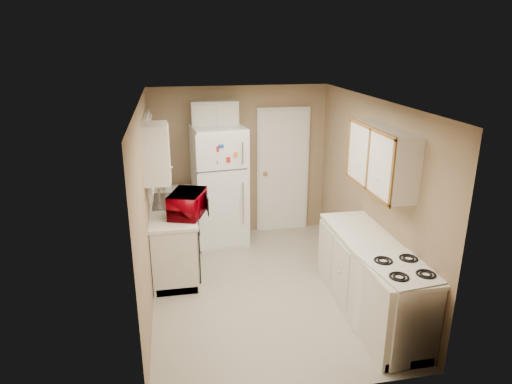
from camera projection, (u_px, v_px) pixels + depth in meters
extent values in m
plane|color=beige|center=(263.00, 288.00, 5.94)|extent=(3.80, 3.80, 0.00)
plane|color=white|center=(264.00, 102.00, 5.17)|extent=(3.80, 3.80, 0.00)
plane|color=#998061|center=(146.00, 209.00, 5.31)|extent=(3.80, 3.80, 0.00)
plane|color=#998061|center=(371.00, 194.00, 5.80)|extent=(3.80, 3.80, 0.00)
plane|color=#998061|center=(240.00, 162.00, 7.32)|extent=(2.80, 2.80, 0.00)
plane|color=#998061|center=(309.00, 277.00, 3.79)|extent=(2.80, 2.80, 0.00)
cube|color=silver|center=(174.00, 235.00, 6.44)|extent=(0.60, 1.80, 0.90)
cube|color=black|center=(198.00, 249.00, 5.92)|extent=(0.03, 0.58, 0.72)
cube|color=gray|center=(173.00, 204.00, 6.45)|extent=(0.54, 0.74, 0.16)
imported|color=#92000C|center=(188.00, 204.00, 5.87)|extent=(0.64, 0.48, 0.38)
imported|color=white|center=(168.00, 185.00, 6.82)|extent=(0.10, 0.10, 0.18)
cube|color=silver|center=(150.00, 154.00, 6.17)|extent=(0.10, 0.98, 1.08)
cube|color=silver|center=(156.00, 153.00, 5.35)|extent=(0.30, 0.45, 0.70)
cube|color=white|center=(219.00, 186.00, 7.02)|extent=(0.84, 0.82, 1.85)
cube|color=silver|center=(215.00, 114.00, 6.86)|extent=(0.70, 0.30, 0.40)
cube|color=white|center=(283.00, 171.00, 7.47)|extent=(0.86, 0.06, 2.08)
cube|color=silver|center=(371.00, 279.00, 5.24)|extent=(0.60, 2.00, 0.90)
cube|color=white|center=(399.00, 307.00, 4.68)|extent=(0.70, 0.83, 0.92)
cube|color=silver|center=(382.00, 159.00, 5.12)|extent=(0.30, 1.20, 0.70)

